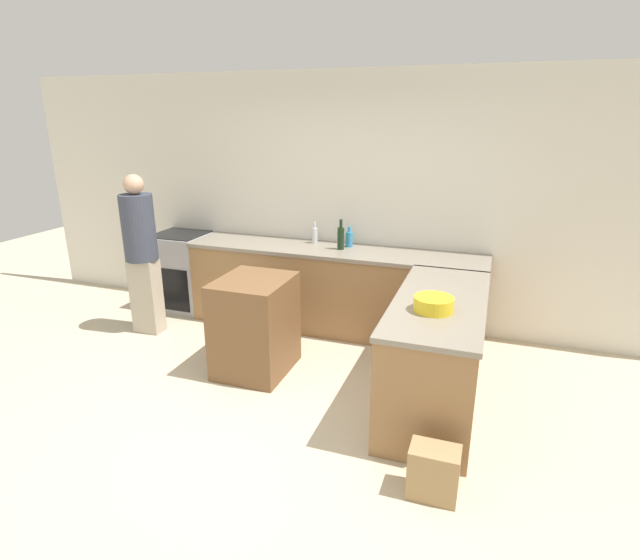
{
  "coord_description": "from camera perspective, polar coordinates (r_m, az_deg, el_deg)",
  "views": [
    {
      "loc": [
        1.57,
        -3.03,
        2.25
      ],
      "look_at": [
        0.26,
        0.66,
        0.95
      ],
      "focal_mm": 28.0,
      "sensor_mm": 36.0,
      "label": 1
    }
  ],
  "objects": [
    {
      "name": "counter_peninsula",
      "position": [
        4.12,
        13.15,
        -8.01
      ],
      "size": [
        0.69,
        1.72,
        0.9
      ],
      "color": "olive",
      "rests_on": "ground_plane"
    },
    {
      "name": "wine_bottle_dark",
      "position": [
        5.23,
        2.39,
        4.88
      ],
      "size": [
        0.07,
        0.07,
        0.32
      ],
      "color": "black",
      "rests_on": "counter_back"
    },
    {
      "name": "vinegar_bottle_clear",
      "position": [
        5.5,
        -0.62,
        5.2
      ],
      "size": [
        0.06,
        0.06,
        0.24
      ],
      "color": "silver",
      "rests_on": "counter_back"
    },
    {
      "name": "person_by_range",
      "position": [
        5.51,
        -19.76,
        3.29
      ],
      "size": [
        0.34,
        0.34,
        1.69
      ],
      "color": "#ADA38E",
      "rests_on": "ground_plane"
    },
    {
      "name": "island_table",
      "position": [
        4.56,
        -7.45,
        -5.17
      ],
      "size": [
        0.61,
        0.7,
        0.88
      ],
      "color": "brown",
      "rests_on": "ground_plane"
    },
    {
      "name": "dish_soap_bottle",
      "position": [
        5.35,
        3.35,
        4.74
      ],
      "size": [
        0.08,
        0.08,
        0.22
      ],
      "color": "#338CBF",
      "rests_on": "counter_back"
    },
    {
      "name": "mixing_bowl",
      "position": [
        3.68,
        12.85,
        -2.69
      ],
      "size": [
        0.29,
        0.29,
        0.11
      ],
      "color": "yellow",
      "rests_on": "counter_peninsula"
    },
    {
      "name": "counter_back",
      "position": [
        5.41,
        1.46,
        -1.04
      ],
      "size": [
        3.19,
        0.66,
        0.9
      ],
      "color": "olive",
      "rests_on": "ground_plane"
    },
    {
      "name": "paper_bag",
      "position": [
        3.35,
        12.85,
        -20.61
      ],
      "size": [
        0.3,
        0.2,
        0.34
      ],
      "color": "#A88456",
      "rests_on": "ground_plane"
    },
    {
      "name": "ground_plane",
      "position": [
        4.09,
        -6.85,
        -15.18
      ],
      "size": [
        14.0,
        14.0,
        0.0
      ],
      "primitive_type": "plane",
      "color": "beige"
    },
    {
      "name": "wall_back",
      "position": [
        5.51,
        2.66,
        8.94
      ],
      "size": [
        8.0,
        0.06,
        2.7
      ],
      "color": "silver",
      "rests_on": "ground_plane"
    },
    {
      "name": "range_oven",
      "position": [
        6.25,
        -15.41,
        1.02
      ],
      "size": [
        0.63,
        0.6,
        0.92
      ],
      "color": "#ADADB2",
      "rests_on": "ground_plane"
    }
  ]
}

